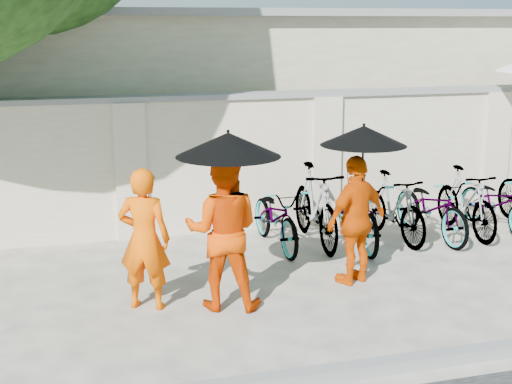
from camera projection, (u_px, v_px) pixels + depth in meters
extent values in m
plane|color=beige|center=(255.00, 310.00, 7.88)|extent=(80.00, 80.00, 0.00)
cube|color=gray|center=(307.00, 377.00, 6.27)|extent=(40.00, 0.16, 0.12)
cube|color=silver|center=(261.00, 163.00, 10.90)|extent=(20.00, 0.30, 2.00)
cube|color=beige|center=(257.00, 97.00, 14.59)|extent=(14.00, 6.00, 3.20)
imported|color=#F15700|center=(144.00, 239.00, 7.78)|extent=(0.68, 0.58, 1.59)
imported|color=#E03F00|center=(223.00, 231.00, 7.79)|extent=(1.02, 0.91, 1.76)
cylinder|color=black|center=(229.00, 184.00, 7.60)|extent=(0.02, 0.02, 0.85)
cone|color=black|center=(228.00, 145.00, 7.50)|extent=(1.12, 1.12, 0.26)
imported|color=#DB4900|center=(356.00, 220.00, 8.55)|extent=(1.00, 0.72, 1.58)
cylinder|color=black|center=(362.00, 175.00, 8.35)|extent=(0.02, 0.02, 0.93)
cone|color=black|center=(364.00, 136.00, 8.24)|extent=(1.01, 1.01, 0.23)
imported|color=#9391AB|center=(276.00, 217.00, 9.96)|extent=(0.67, 1.74, 0.90)
imported|color=#9391AB|center=(315.00, 206.00, 10.09)|extent=(0.61, 1.91, 1.14)
imported|color=#9391AB|center=(359.00, 212.00, 10.08)|extent=(0.86, 1.91, 0.97)
imported|color=#9391AB|center=(394.00, 207.00, 10.30)|extent=(0.63, 1.69, 0.99)
imported|color=#9391AB|center=(432.00, 207.00, 10.40)|extent=(0.79, 1.83, 0.93)
imported|color=#9391AB|center=(466.00, 202.00, 10.57)|extent=(0.50, 1.68, 1.00)
imported|color=#9391AB|center=(497.00, 203.00, 10.79)|extent=(0.79, 1.73, 0.88)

